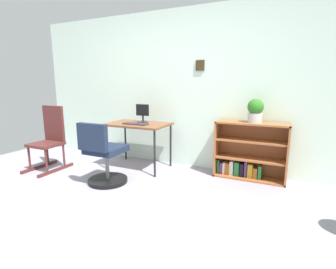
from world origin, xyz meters
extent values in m
plane|color=gray|center=(0.00, 0.00, 0.00)|extent=(6.24, 6.24, 0.00)
cube|color=silver|center=(0.00, 2.15, 1.20)|extent=(5.20, 0.10, 2.40)
cube|color=#382A15|center=(0.40, 2.09, 1.56)|extent=(0.13, 0.02, 0.15)
cube|color=brown|center=(-0.43, 1.68, 0.69)|extent=(0.94, 0.62, 0.03)
cylinder|color=black|center=(-0.86, 1.41, 0.34)|extent=(0.03, 0.03, 0.67)
cylinder|color=black|center=(-0.01, 1.41, 0.34)|extent=(0.03, 0.03, 0.67)
cylinder|color=black|center=(-0.86, 1.95, 0.34)|extent=(0.03, 0.03, 0.67)
cylinder|color=black|center=(-0.01, 1.95, 0.34)|extent=(0.03, 0.03, 0.67)
cylinder|color=#262628|center=(-0.41, 1.80, 0.71)|extent=(0.18, 0.18, 0.01)
cylinder|color=#262628|center=(-0.41, 1.80, 0.76)|extent=(0.03, 0.03, 0.09)
cube|color=black|center=(-0.41, 1.79, 0.90)|extent=(0.22, 0.02, 0.18)
cube|color=#35282F|center=(-0.41, 1.57, 0.71)|extent=(0.38, 0.14, 0.02)
cylinder|color=black|center=(-0.48, 0.97, 0.03)|extent=(0.52, 0.52, 0.05)
cylinder|color=slate|center=(-0.48, 0.97, 0.23)|extent=(0.05, 0.05, 0.37)
cube|color=#1A253A|center=(-0.48, 0.97, 0.46)|extent=(0.44, 0.44, 0.08)
cube|color=#1A253A|center=(-0.48, 0.72, 0.66)|extent=(0.42, 0.07, 0.34)
cube|color=#512421|center=(-1.82, 0.98, 0.02)|extent=(0.04, 0.64, 0.04)
cube|color=#512421|center=(-1.46, 0.98, 0.02)|extent=(0.04, 0.64, 0.04)
cylinder|color=#512421|center=(-1.82, 0.82, 0.21)|extent=(0.03, 0.03, 0.34)
cylinder|color=#512421|center=(-1.46, 0.82, 0.21)|extent=(0.03, 0.03, 0.34)
cylinder|color=#512421|center=(-1.82, 1.14, 0.21)|extent=(0.03, 0.03, 0.34)
cylinder|color=#512421|center=(-1.46, 1.14, 0.21)|extent=(0.03, 0.03, 0.34)
cube|color=#512421|center=(-1.64, 0.98, 0.40)|extent=(0.42, 0.40, 0.04)
cube|color=#512421|center=(-1.64, 1.16, 0.69)|extent=(0.40, 0.04, 0.55)
cube|color=#9D592F|center=(0.74, 1.92, 0.40)|extent=(0.02, 0.30, 0.79)
cube|color=#9D592F|center=(1.67, 1.92, 0.40)|extent=(0.02, 0.30, 0.79)
cube|color=#9D592F|center=(1.21, 1.92, 0.78)|extent=(0.95, 0.30, 0.02)
cube|color=#9D592F|center=(1.21, 1.92, 0.01)|extent=(0.95, 0.30, 0.02)
cube|color=#9D592F|center=(1.21, 2.06, 0.40)|extent=(0.95, 0.02, 0.79)
cube|color=#9D592F|center=(1.21, 1.92, 0.28)|extent=(0.90, 0.28, 0.02)
cube|color=#9D592F|center=(1.21, 1.92, 0.54)|extent=(0.90, 0.28, 0.02)
cube|color=#237238|center=(0.78, 1.91, 0.12)|extent=(0.03, 0.09, 0.19)
cube|color=#593372|center=(0.83, 1.91, 0.10)|extent=(0.04, 0.11, 0.16)
cube|color=beige|center=(0.87, 1.91, 0.11)|extent=(0.03, 0.12, 0.17)
cube|color=#99591E|center=(0.91, 1.91, 0.11)|extent=(0.06, 0.12, 0.17)
cube|color=beige|center=(0.97, 1.91, 0.12)|extent=(0.05, 0.13, 0.20)
cube|color=#237238|center=(1.04, 1.91, 0.12)|extent=(0.07, 0.12, 0.19)
cube|color=black|center=(1.11, 1.91, 0.12)|extent=(0.05, 0.11, 0.18)
cube|color=#593372|center=(1.16, 1.91, 0.13)|extent=(0.04, 0.09, 0.22)
cube|color=#B79323|center=(1.22, 1.91, 0.12)|extent=(0.07, 0.11, 0.19)
cube|color=#99591E|center=(1.29, 1.91, 0.10)|extent=(0.06, 0.13, 0.15)
cube|color=#237238|center=(1.35, 1.91, 0.12)|extent=(0.04, 0.12, 0.19)
cylinder|color=#B7B2A8|center=(1.24, 1.90, 0.85)|extent=(0.18, 0.18, 0.13)
sphere|color=#2A6F1F|center=(1.24, 1.90, 1.00)|extent=(0.21, 0.21, 0.21)
camera|label=1|loc=(1.61, -1.60, 1.30)|focal=27.17mm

